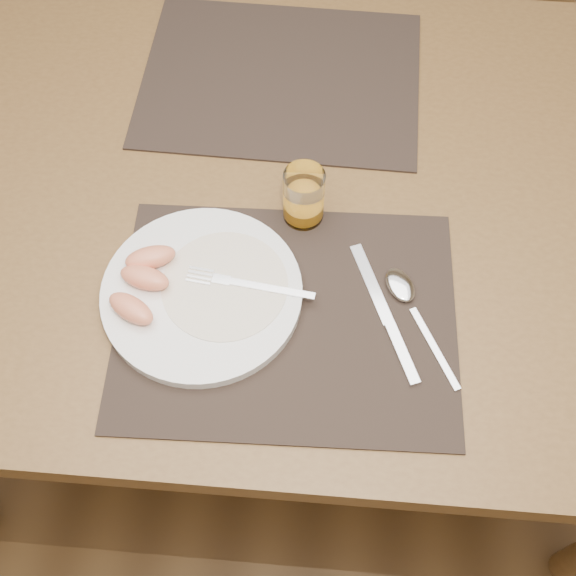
# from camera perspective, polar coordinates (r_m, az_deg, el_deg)

# --- Properties ---
(ground) EXTENTS (5.00, 5.00, 0.00)m
(ground) POSITION_cam_1_polar(r_m,az_deg,el_deg) (1.74, -0.34, -7.39)
(ground) COLOR brown
(ground) RESTS_ON ground
(table) EXTENTS (1.40, 0.90, 0.75)m
(table) POSITION_cam_1_polar(r_m,az_deg,el_deg) (1.15, -0.51, 5.48)
(table) COLOR brown
(table) RESTS_ON ground
(placemat_near) EXTENTS (0.46, 0.36, 0.00)m
(placemat_near) POSITION_cam_1_polar(r_m,az_deg,el_deg) (0.96, -0.12, -2.35)
(placemat_near) COLOR black
(placemat_near) RESTS_ON table
(placemat_far) EXTENTS (0.46, 0.36, 0.00)m
(placemat_far) POSITION_cam_1_polar(r_m,az_deg,el_deg) (1.23, -0.57, 16.23)
(placemat_far) COLOR black
(placemat_far) RESTS_ON table
(plate) EXTENTS (0.27, 0.27, 0.02)m
(plate) POSITION_cam_1_polar(r_m,az_deg,el_deg) (0.97, -6.82, -0.39)
(plate) COLOR white
(plate) RESTS_ON placemat_near
(plate_dressing) EXTENTS (0.17, 0.17, 0.00)m
(plate_dressing) POSITION_cam_1_polar(r_m,az_deg,el_deg) (0.97, -5.04, 0.25)
(plate_dressing) COLOR white
(plate_dressing) RESTS_ON plate
(fork) EXTENTS (0.18, 0.04, 0.00)m
(fork) POSITION_cam_1_polar(r_m,az_deg,el_deg) (0.97, -3.89, 0.40)
(fork) COLOR silver
(fork) RESTS_ON plate
(knife) EXTENTS (0.10, 0.21, 0.01)m
(knife) POSITION_cam_1_polar(r_m,az_deg,el_deg) (0.96, 7.99, -2.80)
(knife) COLOR silver
(knife) RESTS_ON placemat_near
(spoon) EXTENTS (0.11, 0.18, 0.01)m
(spoon) POSITION_cam_1_polar(r_m,az_deg,el_deg) (0.98, 9.23, -0.47)
(spoon) COLOR silver
(spoon) RESTS_ON placemat_near
(juice_glass) EXTENTS (0.06, 0.06, 0.09)m
(juice_glass) POSITION_cam_1_polar(r_m,az_deg,el_deg) (1.02, 1.25, 7.13)
(juice_glass) COLOR white
(juice_glass) RESTS_ON placemat_near
(grapefruit_wedges) EXTENTS (0.09, 0.14, 0.03)m
(grapefruit_wedges) POSITION_cam_1_polar(r_m,az_deg,el_deg) (0.97, -11.45, 0.55)
(grapefruit_wedges) COLOR #E3855C
(grapefruit_wedges) RESTS_ON plate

